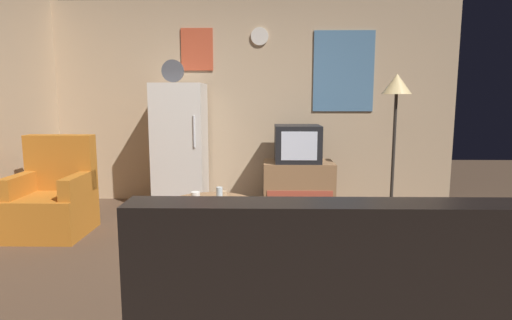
{
  "coord_description": "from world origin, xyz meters",
  "views": [
    {
      "loc": [
        0.16,
        -3.02,
        1.34
      ],
      "look_at": [
        0.09,
        0.9,
        0.75
      ],
      "focal_mm": 29.53,
      "sensor_mm": 36.0,
      "label": 1
    }
  ],
  "objects_px": {
    "wine_glass": "(219,196)",
    "couch": "(325,315)",
    "tv_stand": "(298,185)",
    "crt_tv": "(297,144)",
    "remote_control": "(197,201)",
    "fridge": "(180,146)",
    "mug_ceramic_tan": "(223,196)",
    "coffee_table": "(211,228)",
    "mug_ceramic_white": "(195,197)",
    "armchair": "(53,200)",
    "book_stack": "(355,209)",
    "standing_lamp": "(396,95)"
  },
  "relations": [
    {
      "from": "standing_lamp",
      "to": "coffee_table",
      "type": "xyz_separation_m",
      "value": [
        -1.89,
        -1.2,
        -1.12
      ]
    },
    {
      "from": "armchair",
      "to": "couch",
      "type": "height_order",
      "value": "armchair"
    },
    {
      "from": "crt_tv",
      "to": "armchair",
      "type": "distance_m",
      "value": 2.71
    },
    {
      "from": "mug_ceramic_white",
      "to": "mug_ceramic_tan",
      "type": "xyz_separation_m",
      "value": [
        0.23,
        0.04,
        0.0
      ]
    },
    {
      "from": "fridge",
      "to": "armchair",
      "type": "relative_size",
      "value": 1.84
    },
    {
      "from": "mug_ceramic_white",
      "to": "couch",
      "type": "bearing_deg",
      "value": -60.81
    },
    {
      "from": "standing_lamp",
      "to": "wine_glass",
      "type": "relative_size",
      "value": 10.6
    },
    {
      "from": "coffee_table",
      "to": "mug_ceramic_white",
      "type": "distance_m",
      "value": 0.31
    },
    {
      "from": "tv_stand",
      "to": "standing_lamp",
      "type": "relative_size",
      "value": 0.53
    },
    {
      "from": "remote_control",
      "to": "couch",
      "type": "xyz_separation_m",
      "value": [
        0.85,
        -1.55,
        -0.17
      ]
    },
    {
      "from": "fridge",
      "to": "couch",
      "type": "bearing_deg",
      "value": -67.81
    },
    {
      "from": "standing_lamp",
      "to": "coffee_table",
      "type": "relative_size",
      "value": 2.21
    },
    {
      "from": "coffee_table",
      "to": "mug_ceramic_white",
      "type": "relative_size",
      "value": 8.0
    },
    {
      "from": "mug_ceramic_tan",
      "to": "book_stack",
      "type": "height_order",
      "value": "mug_ceramic_tan"
    },
    {
      "from": "tv_stand",
      "to": "mug_ceramic_tan",
      "type": "height_order",
      "value": "tv_stand"
    },
    {
      "from": "crt_tv",
      "to": "mug_ceramic_tan",
      "type": "relative_size",
      "value": 6.0
    },
    {
      "from": "wine_glass",
      "to": "book_stack",
      "type": "height_order",
      "value": "wine_glass"
    },
    {
      "from": "crt_tv",
      "to": "couch",
      "type": "relative_size",
      "value": 0.32
    },
    {
      "from": "fridge",
      "to": "armchair",
      "type": "xyz_separation_m",
      "value": [
        -1.06,
        -1.05,
        -0.42
      ]
    },
    {
      "from": "standing_lamp",
      "to": "wine_glass",
      "type": "height_order",
      "value": "standing_lamp"
    },
    {
      "from": "tv_stand",
      "to": "wine_glass",
      "type": "xyz_separation_m",
      "value": [
        -0.78,
        -1.7,
        0.26
      ]
    },
    {
      "from": "mug_ceramic_white",
      "to": "armchair",
      "type": "height_order",
      "value": "armchair"
    },
    {
      "from": "mug_ceramic_tan",
      "to": "tv_stand",
      "type": "bearing_deg",
      "value": 64.2
    },
    {
      "from": "wine_glass",
      "to": "couch",
      "type": "height_order",
      "value": "couch"
    },
    {
      "from": "standing_lamp",
      "to": "couch",
      "type": "relative_size",
      "value": 0.94
    },
    {
      "from": "mug_ceramic_white",
      "to": "fridge",
      "type": "bearing_deg",
      "value": 105.0
    },
    {
      "from": "tv_stand",
      "to": "crt_tv",
      "type": "distance_m",
      "value": 0.5
    },
    {
      "from": "crt_tv",
      "to": "mug_ceramic_tan",
      "type": "xyz_separation_m",
      "value": [
        -0.75,
        -1.58,
        -0.27
      ]
    },
    {
      "from": "standing_lamp",
      "to": "mug_ceramic_tan",
      "type": "bearing_deg",
      "value": -145.9
    },
    {
      "from": "crt_tv",
      "to": "mug_ceramic_white",
      "type": "height_order",
      "value": "crt_tv"
    },
    {
      "from": "mug_ceramic_tan",
      "to": "fridge",
      "type": "bearing_deg",
      "value": 112.48
    },
    {
      "from": "crt_tv",
      "to": "couch",
      "type": "distance_m",
      "value": 3.19
    },
    {
      "from": "tv_stand",
      "to": "couch",
      "type": "height_order",
      "value": "couch"
    },
    {
      "from": "tv_stand",
      "to": "armchair",
      "type": "relative_size",
      "value": 0.87
    },
    {
      "from": "standing_lamp",
      "to": "book_stack",
      "type": "bearing_deg",
      "value": 152.22
    },
    {
      "from": "fridge",
      "to": "mug_ceramic_white",
      "type": "relative_size",
      "value": 19.67
    },
    {
      "from": "tv_stand",
      "to": "crt_tv",
      "type": "relative_size",
      "value": 1.56
    },
    {
      "from": "wine_glass",
      "to": "armchair",
      "type": "distance_m",
      "value": 1.86
    },
    {
      "from": "coffee_table",
      "to": "mug_ceramic_tan",
      "type": "height_order",
      "value": "mug_ceramic_tan"
    },
    {
      "from": "tv_stand",
      "to": "wine_glass",
      "type": "distance_m",
      "value": 1.89
    },
    {
      "from": "wine_glass",
      "to": "couch",
      "type": "bearing_deg",
      "value": -65.93
    },
    {
      "from": "tv_stand",
      "to": "armchair",
      "type": "height_order",
      "value": "armchair"
    },
    {
      "from": "wine_glass",
      "to": "mug_ceramic_tan",
      "type": "relative_size",
      "value": 1.67
    },
    {
      "from": "coffee_table",
      "to": "wine_glass",
      "type": "distance_m",
      "value": 0.34
    },
    {
      "from": "wine_glass",
      "to": "mug_ceramic_tan",
      "type": "bearing_deg",
      "value": 82.16
    },
    {
      "from": "tv_stand",
      "to": "remote_control",
      "type": "xyz_separation_m",
      "value": [
        -0.98,
        -1.6,
        0.2
      ]
    },
    {
      "from": "tv_stand",
      "to": "standing_lamp",
      "type": "xyz_separation_m",
      "value": [
        1.02,
        -0.37,
        1.07
      ]
    },
    {
      "from": "remote_control",
      "to": "mug_ceramic_white",
      "type": "bearing_deg",
      "value": -130.77
    },
    {
      "from": "fridge",
      "to": "tv_stand",
      "type": "bearing_deg",
      "value": -1.63
    },
    {
      "from": "coffee_table",
      "to": "wine_glass",
      "type": "xyz_separation_m",
      "value": [
        0.09,
        -0.12,
        0.31
      ]
    }
  ]
}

